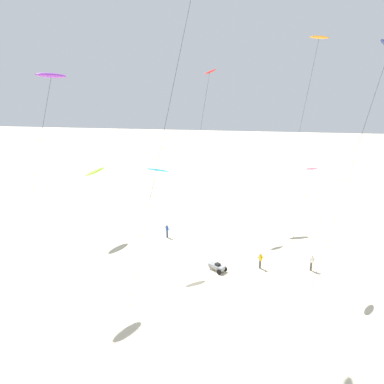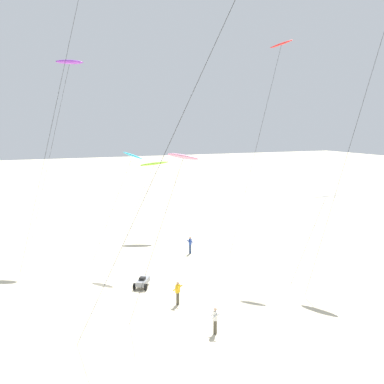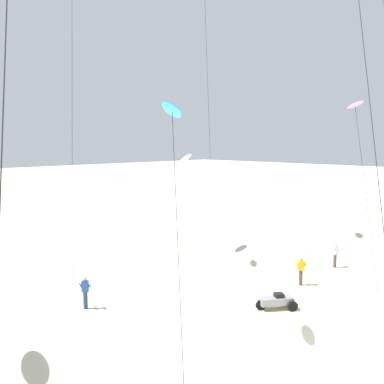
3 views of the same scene
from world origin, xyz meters
The scene contains 12 objects.
ground_plane centered at (0.00, 0.00, 0.00)m, with size 260.00×260.00×0.00m, color beige.
kite_orange centered at (11.37, 17.75, 22.88)m, with size 4.66×5.29×23.42m.
kite_lime centered at (-13.76, 9.32, 8.09)m, with size 3.15×4.59×8.51m.
kite_cyan centered at (-4.61, 4.25, 9.65)m, with size 3.63×4.09×10.20m.
kite_purple centered at (-12.49, 0.34, 18.35)m, with size 4.33×5.71×18.75m.
kite_pink centered at (9.61, 3.28, 10.53)m, with size 2.97×3.76×11.01m.
kite_red centered at (-1.34, 17.12, 19.05)m, with size 3.48×4.43×19.98m.
kite_white centered at (7.31, 15.69, 7.12)m, with size 2.76×2.81×7.60m.
kite_flyer_nearest centered at (10.80, 4.89, 0.89)m, with size 0.64×0.62×1.67m.
kite_flyer_middle centered at (-5.31, 10.08, 0.89)m, with size 0.73×0.73×1.67m.
kite_flyer_furthest centered at (5.80, 4.43, 0.89)m, with size 0.72×0.73×1.67m.
beach_buggy centered at (1.56, 3.17, 0.43)m, with size 2.02×1.75×0.82m.
Camera 1 is at (4.55, -26.99, 17.13)m, focal length 31.69 mm.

